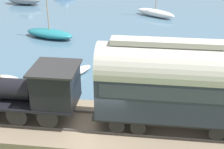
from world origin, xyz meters
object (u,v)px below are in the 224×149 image
at_px(steam_locomotive, 32,89).
at_px(rowboat_far_out, 150,92).
at_px(passenger_coach, 180,82).
at_px(sailboat_teal, 50,33).
at_px(sailboat_white, 155,13).
at_px(rowboat_off_pier, 8,80).
at_px(rowboat_mid_harbor, 76,72).

xyz_separation_m(steam_locomotive, rowboat_far_out, (4.07, -5.98, -2.02)).
xyz_separation_m(passenger_coach, rowboat_far_out, (4.07, 1.31, -2.87)).
xyz_separation_m(passenger_coach, sailboat_teal, (13.81, 10.84, -2.61)).
height_order(sailboat_white, rowboat_far_out, sailboat_white).
relative_size(sailboat_white, sailboat_teal, 1.15).
relative_size(sailboat_white, rowboat_off_pier, 2.98).
relative_size(steam_locomotive, sailboat_teal, 1.08).
bearing_deg(sailboat_white, rowboat_far_out, -149.24).
height_order(rowboat_mid_harbor, rowboat_far_out, rowboat_mid_harbor).
bearing_deg(sailboat_teal, rowboat_far_out, -119.58).
height_order(passenger_coach, sailboat_teal, sailboat_teal).
distance_m(sailboat_white, rowboat_off_pier, 20.53).
relative_size(sailboat_teal, rowboat_mid_harbor, 2.07).
bearing_deg(rowboat_off_pier, rowboat_mid_harbor, -50.45).
bearing_deg(sailboat_white, steam_locomotive, -163.84).
height_order(steam_locomotive, rowboat_far_out, steam_locomotive).
bearing_deg(sailboat_teal, sailboat_white, -32.71).
relative_size(steam_locomotive, sailboat_white, 0.93).
distance_m(sailboat_teal, rowboat_mid_harbor, 8.66).
bearing_deg(rowboat_mid_harbor, steam_locomotive, 115.49).
relative_size(steam_locomotive, passenger_coach, 0.78).
distance_m(steam_locomotive, sailboat_teal, 14.36).
bearing_deg(rowboat_mid_harbor, sailboat_white, -77.01).
xyz_separation_m(steam_locomotive, sailboat_teal, (13.81, 3.55, -1.76)).
distance_m(rowboat_mid_harbor, rowboat_far_out, 5.69).
bearing_deg(rowboat_off_pier, rowboat_far_out, -75.28).
xyz_separation_m(steam_locomotive, sailboat_white, (22.50, -6.36, -1.72)).
distance_m(passenger_coach, sailboat_white, 22.67).
height_order(rowboat_mid_harbor, rowboat_off_pier, rowboat_off_pier).
bearing_deg(rowboat_far_out, rowboat_off_pier, 55.62).
height_order(steam_locomotive, passenger_coach, passenger_coach).
bearing_deg(rowboat_off_pier, steam_locomotive, -124.32).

